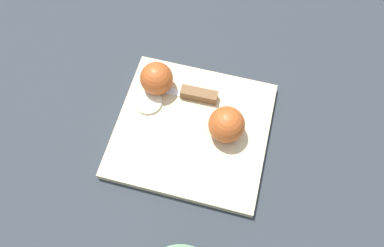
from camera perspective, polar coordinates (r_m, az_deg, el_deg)
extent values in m
plane|color=#282D33|center=(0.78, 0.00, -1.27)|extent=(4.00, 4.00, 0.00)
cube|color=#D1B789|center=(0.77, 0.00, -0.97)|extent=(0.32, 0.31, 0.02)
sphere|color=#AD4C1E|center=(0.73, 5.29, -0.16)|extent=(0.07, 0.07, 0.07)
cylinder|color=beige|center=(0.73, 4.83, 0.06)|extent=(0.02, 0.07, 0.07)
sphere|color=#AD4C1E|center=(0.78, -5.42, 6.84)|extent=(0.07, 0.07, 0.07)
cylinder|color=beige|center=(0.78, -4.99, 6.73)|extent=(0.00, 0.06, 0.06)
cube|color=silver|center=(0.81, -4.48, 5.16)|extent=(0.08, 0.02, 0.00)
cube|color=brown|center=(0.79, 1.07, 4.41)|extent=(0.08, 0.03, 0.02)
cylinder|color=beige|center=(0.79, -6.70, 3.30)|extent=(0.06, 0.06, 0.01)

